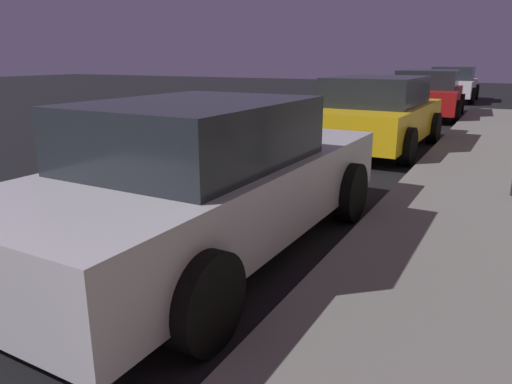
% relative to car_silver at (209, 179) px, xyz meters
% --- Properties ---
extents(car_silver, '(2.04, 4.58, 1.43)m').
position_rel_car_silver_xyz_m(car_silver, '(0.00, 0.00, 0.00)').
color(car_silver, '#B7B7BF').
rests_on(car_silver, ground).
extents(car_yellow_cab, '(2.15, 4.13, 1.43)m').
position_rel_car_silver_xyz_m(car_yellow_cab, '(0.00, 5.95, 0.02)').
color(car_yellow_cab, gold).
rests_on(car_yellow_cab, ground).
extents(car_red, '(2.31, 4.32, 1.43)m').
position_rel_car_silver_xyz_m(car_red, '(0.00, 12.10, 0.02)').
color(car_red, maroon).
rests_on(car_red, ground).
extents(car_white, '(2.06, 4.21, 1.43)m').
position_rel_car_silver_xyz_m(car_white, '(0.00, 18.63, 0.01)').
color(car_white, silver).
rests_on(car_white, ground).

